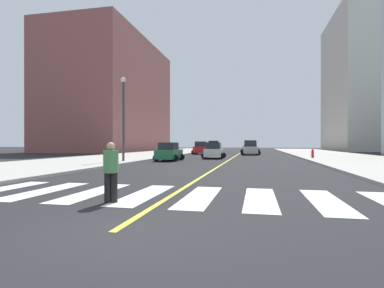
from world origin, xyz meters
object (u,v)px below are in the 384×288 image
Objects in this scene: car_green_fourth at (169,152)px; car_gray_third at (250,147)px; car_black_sixth at (214,147)px; pedestrian_crossing at (111,169)px; fire_hydrant at (313,153)px; street_lamp at (123,111)px; car_red_fifth at (201,148)px; car_silver_nearest at (250,148)px; car_white_second at (214,151)px.

car_gray_third is at bearing 72.01° from car_green_fourth.
car_green_fourth is at bearing -92.13° from car_black_sixth.
pedestrian_crossing is (-3.01, -41.72, -0.06)m from car_gray_third.
street_lamp reaches higher than fire_hydrant.
car_red_fifth is at bearing 89.87° from car_green_fourth.
car_black_sixth is at bearing 89.04° from car_green_fourth.
pedestrian_crossing is at bearing 82.42° from car_silver_nearest.
car_black_sixth is 32.83m from street_lamp.
car_gray_third is 0.68× the size of street_lamp.
car_black_sixth is at bearing 84.32° from street_lamp.
car_green_fourth is 0.54× the size of street_lamp.
car_white_second is at bearing 51.95° from street_lamp.
car_gray_third reaches higher than car_green_fourth.
car_black_sixth is at bearing -43.10° from car_gray_third.
car_white_second is 1.01× the size of car_green_fourth.
car_black_sixth reaches higher than car_white_second.
car_silver_nearest is 14.70m from car_black_sixth.
pedestrian_crossing is (-3.11, -35.50, 0.01)m from car_silver_nearest.
street_lamp reaches higher than car_black_sixth.
car_gray_third is 41.83m from pedestrian_crossing.
car_black_sixth is (0.24, 29.07, 0.18)m from car_green_fourth.
car_green_fourth is 14.94m from fire_hydrant.
car_green_fourth is 17.59m from car_red_fifth.
car_red_fifth is 2.57× the size of pedestrian_crossing.
car_black_sixth is (0.35, 11.48, 0.10)m from car_red_fifth.
car_white_second is 11.17m from street_lamp.
street_lamp is (-3.23, -32.50, 3.35)m from car_black_sixth.
car_green_fourth is at bearing 87.94° from pedestrian_crossing.
car_green_fourth is at bearing 48.89° from street_lamp.
street_lamp reaches higher than car_green_fourth.
pedestrian_crossing is 0.24× the size of street_lamp.
car_black_sixth is at bearing 96.59° from car_white_second.
street_lamp reaches higher than pedestrian_crossing.
car_green_fourth is (-3.54, -4.92, -0.00)m from car_white_second.
car_silver_nearest is 1.15× the size of car_green_fourth.
fire_hydrant is (6.52, -10.03, -0.33)m from car_silver_nearest.
street_lamp is (-10.12, -19.52, 3.42)m from car_silver_nearest.
car_silver_nearest reaches higher than car_red_fifth.
street_lamp is at bearing -150.31° from fire_hydrant.
car_white_second is 4.34× the size of fire_hydrant.
car_white_second is at bearing 69.60° from car_silver_nearest.
car_silver_nearest is at bearing 70.99° from car_white_second.
pedestrian_crossing reaches higher than fire_hydrant.
pedestrian_crossing is at bearing -90.04° from car_white_second.
car_green_fourth is 29.07m from car_black_sixth.
car_gray_third is at bearing 68.71° from street_lamp.
car_black_sixth reaches higher than pedestrian_crossing.
pedestrian_crossing is 17.79m from street_lamp.
car_gray_third is at bearing 77.45° from car_white_second.
car_red_fifth is 17.95m from fire_hydrant.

